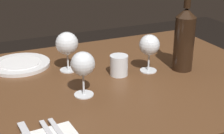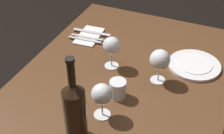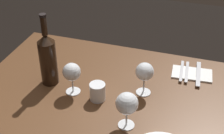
{
  "view_description": "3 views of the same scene",
  "coord_description": "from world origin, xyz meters",
  "px_view_note": "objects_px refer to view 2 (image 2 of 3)",
  "views": [
    {
      "loc": [
        0.42,
        1.03,
        1.26
      ],
      "look_at": [
        -0.02,
        0.04,
        0.81
      ],
      "focal_mm": 53.25,
      "sensor_mm": 36.0,
      "label": 1
    },
    {
      "loc": [
        -0.99,
        -0.39,
        1.64
      ],
      "look_at": [
        -0.02,
        0.03,
        0.84
      ],
      "focal_mm": 51.44,
      "sensor_mm": 36.0,
      "label": 2
    },
    {
      "loc": [
        0.33,
        -1.1,
        1.67
      ],
      "look_at": [
        -0.04,
        0.08,
        0.85
      ],
      "focal_mm": 54.05,
      "sensor_mm": 36.0,
      "label": 3
    }
  ],
  "objects_px": {
    "wine_glass_centre": "(160,60)",
    "fork_outer": "(85,40)",
    "water_tumbler": "(118,90)",
    "folded_napkin": "(89,36)",
    "wine_glass_right": "(112,46)",
    "wine_bottle": "(75,110)",
    "fork_inner": "(87,37)",
    "dinner_plate": "(194,65)",
    "table_knife": "(92,32)",
    "wine_glass_left": "(102,95)"
  },
  "relations": [
    {
      "from": "wine_glass_centre",
      "to": "water_tumbler",
      "type": "distance_m",
      "value": 0.22
    },
    {
      "from": "wine_bottle",
      "to": "fork_inner",
      "type": "relative_size",
      "value": 1.91
    },
    {
      "from": "wine_glass_right",
      "to": "wine_bottle",
      "type": "relative_size",
      "value": 0.45
    },
    {
      "from": "dinner_plate",
      "to": "wine_glass_centre",
      "type": "bearing_deg",
      "value": 142.95
    },
    {
      "from": "wine_glass_centre",
      "to": "fork_outer",
      "type": "distance_m",
      "value": 0.48
    },
    {
      "from": "wine_glass_centre",
      "to": "dinner_plate",
      "type": "xyz_separation_m",
      "value": [
        0.17,
        -0.13,
        -0.1
      ]
    },
    {
      "from": "wine_glass_left",
      "to": "wine_glass_right",
      "type": "bearing_deg",
      "value": 16.79
    },
    {
      "from": "fork_inner",
      "to": "fork_outer",
      "type": "height_order",
      "value": "same"
    },
    {
      "from": "wine_glass_centre",
      "to": "folded_napkin",
      "type": "xyz_separation_m",
      "value": [
        0.21,
        0.44,
        -0.11
      ]
    },
    {
      "from": "wine_bottle",
      "to": "fork_inner",
      "type": "bearing_deg",
      "value": 23.78
    },
    {
      "from": "wine_bottle",
      "to": "table_knife",
      "type": "height_order",
      "value": "wine_bottle"
    },
    {
      "from": "fork_inner",
      "to": "table_knife",
      "type": "height_order",
      "value": "same"
    },
    {
      "from": "dinner_plate",
      "to": "fork_inner",
      "type": "relative_size",
      "value": 1.33
    },
    {
      "from": "wine_glass_right",
      "to": "table_knife",
      "type": "bearing_deg",
      "value": 43.81
    },
    {
      "from": "wine_glass_right",
      "to": "dinner_plate",
      "type": "relative_size",
      "value": 0.64
    },
    {
      "from": "water_tumbler",
      "to": "folded_napkin",
      "type": "bearing_deg",
      "value": 40.51
    },
    {
      "from": "water_tumbler",
      "to": "table_knife",
      "type": "relative_size",
      "value": 0.37
    },
    {
      "from": "folded_napkin",
      "to": "fork_outer",
      "type": "bearing_deg",
      "value": 180.0
    },
    {
      "from": "wine_glass_left",
      "to": "wine_glass_right",
      "type": "height_order",
      "value": "wine_glass_right"
    },
    {
      "from": "fork_outer",
      "to": "table_knife",
      "type": "distance_m",
      "value": 0.08
    },
    {
      "from": "wine_bottle",
      "to": "dinner_plate",
      "type": "xyz_separation_m",
      "value": [
        0.58,
        -0.3,
        -0.12
      ]
    },
    {
      "from": "dinner_plate",
      "to": "folded_napkin",
      "type": "distance_m",
      "value": 0.56
    },
    {
      "from": "wine_bottle",
      "to": "water_tumbler",
      "type": "bearing_deg",
      "value": -11.69
    },
    {
      "from": "wine_glass_left",
      "to": "fork_outer",
      "type": "relative_size",
      "value": 0.82
    },
    {
      "from": "table_knife",
      "to": "water_tumbler",
      "type": "bearing_deg",
      "value": -141.68
    },
    {
      "from": "water_tumbler",
      "to": "dinner_plate",
      "type": "xyz_separation_m",
      "value": [
        0.33,
        -0.25,
        -0.03
      ]
    },
    {
      "from": "wine_bottle",
      "to": "dinner_plate",
      "type": "bearing_deg",
      "value": -27.15
    },
    {
      "from": "wine_bottle",
      "to": "table_knife",
      "type": "bearing_deg",
      "value": 21.98
    },
    {
      "from": "folded_napkin",
      "to": "fork_outer",
      "type": "distance_m",
      "value": 0.05
    },
    {
      "from": "water_tumbler",
      "to": "folded_napkin",
      "type": "relative_size",
      "value": 0.4
    },
    {
      "from": "wine_glass_centre",
      "to": "fork_inner",
      "type": "bearing_deg",
      "value": 67.56
    },
    {
      "from": "fork_outer",
      "to": "folded_napkin",
      "type": "bearing_deg",
      "value": 0.0
    },
    {
      "from": "wine_bottle",
      "to": "wine_glass_left",
      "type": "bearing_deg",
      "value": -16.41
    },
    {
      "from": "folded_napkin",
      "to": "table_knife",
      "type": "bearing_deg",
      "value": 0.0
    },
    {
      "from": "wine_bottle",
      "to": "fork_inner",
      "type": "xyz_separation_m",
      "value": [
        0.6,
        0.26,
        -0.12
      ]
    },
    {
      "from": "folded_napkin",
      "to": "fork_outer",
      "type": "relative_size",
      "value": 1.1
    },
    {
      "from": "dinner_plate",
      "to": "fork_inner",
      "type": "xyz_separation_m",
      "value": [
        0.02,
        0.56,
        0.0
      ]
    },
    {
      "from": "wine_bottle",
      "to": "dinner_plate",
      "type": "relative_size",
      "value": 1.43
    },
    {
      "from": "folded_napkin",
      "to": "table_knife",
      "type": "xyz_separation_m",
      "value": [
        0.03,
        0.0,
        0.01
      ]
    },
    {
      "from": "fork_outer",
      "to": "wine_glass_right",
      "type": "bearing_deg",
      "value": -123.58
    },
    {
      "from": "dinner_plate",
      "to": "fork_inner",
      "type": "bearing_deg",
      "value": 88.45
    },
    {
      "from": "folded_napkin",
      "to": "fork_inner",
      "type": "distance_m",
      "value": 0.03
    },
    {
      "from": "fork_outer",
      "to": "table_knife",
      "type": "height_order",
      "value": "same"
    },
    {
      "from": "wine_bottle",
      "to": "folded_napkin",
      "type": "bearing_deg",
      "value": 22.93
    },
    {
      "from": "fork_inner",
      "to": "folded_napkin",
      "type": "bearing_deg",
      "value": 0.0
    },
    {
      "from": "wine_glass_right",
      "to": "wine_bottle",
      "type": "xyz_separation_m",
      "value": [
        -0.43,
        -0.05,
        0.02
      ]
    },
    {
      "from": "dinner_plate",
      "to": "water_tumbler",
      "type": "bearing_deg",
      "value": 143.22
    },
    {
      "from": "wine_glass_left",
      "to": "water_tumbler",
      "type": "bearing_deg",
      "value": -6.43
    },
    {
      "from": "wine_glass_right",
      "to": "fork_inner",
      "type": "xyz_separation_m",
      "value": [
        0.17,
        0.21,
        -0.1
      ]
    },
    {
      "from": "wine_glass_centre",
      "to": "folded_napkin",
      "type": "bearing_deg",
      "value": 64.82
    }
  ]
}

